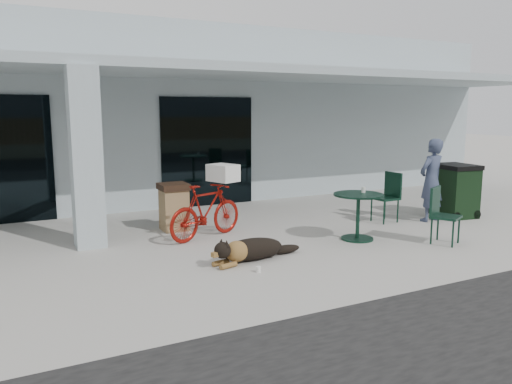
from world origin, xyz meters
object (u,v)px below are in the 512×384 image
dog (252,248)px  cafe_table_far (358,217)px  wheeled_bin (455,190)px  person (431,180)px  bicycle (206,211)px  trash_receptacle (174,207)px  cafe_chair_far_b (385,197)px  cafe_chair_far_a (446,216)px

dog → cafe_table_far: 2.37m
wheeled_bin → person: bearing=-164.4°
bicycle → person: bearing=-120.2°
cafe_table_far → wheeled_bin: (3.26, 0.67, 0.16)m
cafe_table_far → wheeled_bin: bearing=11.6°
bicycle → dog: bicycle is taller
trash_receptacle → cafe_chair_far_b: bearing=-17.5°
dog → person: bearing=-3.6°
cafe_chair_far_b → trash_receptacle: bearing=-109.4°
dog → cafe_table_far: size_ratio=1.35×
cafe_table_far → cafe_chair_far_b: 1.74m
dog → cafe_table_far: bearing=-6.7°
person → cafe_chair_far_a: bearing=43.3°
cafe_chair_far_a → person: person is taller
bicycle → wheeled_bin: bearing=-117.6°
trash_receptacle → bicycle: bearing=-69.6°
cafe_chair_far_a → person: 1.95m
trash_receptacle → wheeled_bin: bearing=-14.8°
cafe_chair_far_a → dog: bearing=143.2°
dog → trash_receptacle: (-0.46, 2.56, 0.26)m
bicycle → cafe_chair_far_a: size_ratio=1.69×
dog → wheeled_bin: bearing=-4.0°
cafe_chair_far_a → cafe_table_far: bearing=115.7°
cafe_table_far → cafe_chair_far_a: 1.55m
cafe_table_far → trash_receptacle: 3.61m
cafe_chair_far_a → person: bearing=25.7°
bicycle → cafe_chair_far_b: bearing=-117.1°
bicycle → cafe_table_far: size_ratio=1.87×
cafe_chair_far_b → wheeled_bin: size_ratio=0.90×
trash_receptacle → wheeled_bin: wheeled_bin is taller
bicycle → cafe_table_far: bearing=-139.7°
cafe_chair_far_b → person: 1.07m
cafe_table_far → cafe_chair_far_b: cafe_chair_far_b is taller
bicycle → wheeled_bin: wheeled_bin is taller
dog → person: size_ratio=0.70×
cafe_table_far → person: size_ratio=0.52×
bicycle → cafe_table_far: bicycle is taller
cafe_table_far → person: person is taller
cafe_chair_far_a → wheeled_bin: size_ratio=0.86×
bicycle → dog: (0.13, -1.66, -0.31)m
dog → trash_receptacle: size_ratio=1.32×
bicycle → dog: bearing=163.7°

